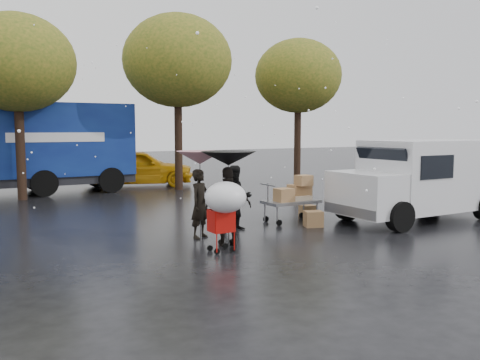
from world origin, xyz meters
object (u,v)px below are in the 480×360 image
vendor_cart (294,195)px  blue_truck (29,149)px  yellow_taxi (138,167)px  person_pink (200,204)px  person_black (229,206)px  white_van (422,178)px  shopping_cart (225,201)px

vendor_cart → blue_truck: (-5.40, 9.90, 1.03)m
vendor_cart → yellow_taxi: 10.51m
person_pink → person_black: size_ratio=0.93×
vendor_cart → white_van: bearing=-24.4°
vendor_cart → white_van: 3.60m
shopping_cart → white_van: (6.54, 0.73, 0.10)m
blue_truck → yellow_taxi: bearing=7.2°
vendor_cart → shopping_cart: 3.96m
person_black → shopping_cart: (-0.39, -0.57, 0.21)m
shopping_cart → yellow_taxi: yellow_taxi is taller
shopping_cart → blue_truck: 12.31m
person_black → vendor_cart: size_ratio=1.12×
white_van → yellow_taxi: (-4.16, 11.95, -0.34)m
yellow_taxi → vendor_cart: bearing=-157.6°
yellow_taxi → blue_truck: bearing=114.7°
person_pink → yellow_taxi: size_ratio=0.33×
vendor_cart → blue_truck: size_ratio=0.18×
white_van → yellow_taxi: 12.66m
white_van → person_black: bearing=-178.5°
person_black → shopping_cart: person_black is taller
person_black → blue_truck: blue_truck is taller
person_black → shopping_cart: size_ratio=1.17×
person_black → yellow_taxi: bearing=-82.5°
white_van → yellow_taxi: white_van is taller
person_black → vendor_cart: bearing=-133.7°
vendor_cart → person_black: bearing=-150.5°
person_pink → vendor_cart: size_ratio=1.05×
person_pink → shopping_cart: person_pink is taller
vendor_cart → white_van: white_van is taller
blue_truck → yellow_taxi: 4.64m
shopping_cart → blue_truck: bearing=99.9°
shopping_cart → blue_truck: (-2.12, 12.11, 0.69)m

